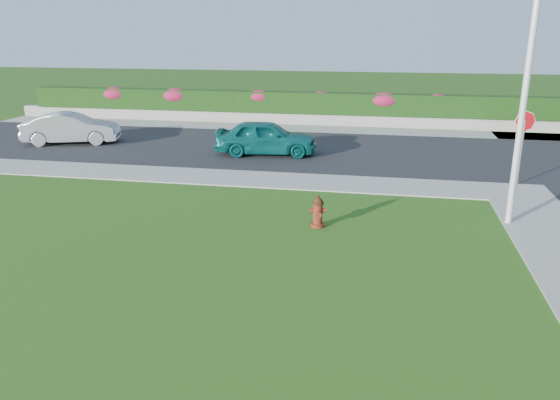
% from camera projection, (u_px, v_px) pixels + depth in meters
% --- Properties ---
extents(ground, '(120.00, 120.00, 0.00)m').
position_uv_depth(ground, '(213.00, 313.00, 9.77)').
color(ground, black).
rests_on(ground, ground).
extents(street_far, '(26.00, 8.00, 0.04)m').
position_uv_depth(street_far, '(201.00, 146.00, 23.79)').
color(street_far, black).
rests_on(street_far, ground).
extents(sidewalk_far, '(24.00, 2.00, 0.04)m').
position_uv_depth(sidewalk_far, '(128.00, 173.00, 19.29)').
color(sidewalk_far, gray).
rests_on(sidewalk_far, ground).
extents(curb_corner, '(2.00, 2.00, 0.04)m').
position_uv_depth(curb_corner, '(518.00, 192.00, 16.92)').
color(curb_corner, gray).
rests_on(curb_corner, ground).
extents(sidewalk_beyond, '(34.00, 2.00, 0.04)m').
position_uv_depth(sidewalk_beyond, '(308.00, 129.00, 27.75)').
color(sidewalk_beyond, gray).
rests_on(sidewalk_beyond, ground).
extents(retaining_wall, '(34.00, 0.40, 0.60)m').
position_uv_depth(retaining_wall, '(312.00, 119.00, 29.07)').
color(retaining_wall, gray).
rests_on(retaining_wall, ground).
extents(hedge, '(32.00, 0.90, 1.10)m').
position_uv_depth(hedge, '(313.00, 103.00, 28.91)').
color(hedge, black).
rests_on(hedge, retaining_wall).
extents(fire_hydrant, '(0.44, 0.41, 0.84)m').
position_uv_depth(fire_hydrant, '(318.00, 212.00, 13.92)').
color(fire_hydrant, '#571E0D').
rests_on(fire_hydrant, ground).
extents(sedan_teal, '(4.22, 2.13, 1.38)m').
position_uv_depth(sedan_teal, '(266.00, 137.00, 21.83)').
color(sedan_teal, '#0B5A58').
rests_on(sedan_teal, street_far).
extents(sedan_silver, '(4.31, 2.60, 1.34)m').
position_uv_depth(sedan_silver, '(71.00, 128.00, 23.97)').
color(sedan_silver, '#A3A4AA').
rests_on(sedan_silver, street_far).
extents(utility_pole, '(0.16, 0.16, 6.22)m').
position_uv_depth(utility_pole, '(523.00, 104.00, 13.32)').
color(utility_pole, silver).
rests_on(utility_pole, ground).
extents(stop_sign, '(0.65, 0.17, 2.44)m').
position_uv_depth(stop_sign, '(524.00, 131.00, 17.20)').
color(stop_sign, slate).
rests_on(stop_sign, ground).
extents(flower_clump_a, '(1.52, 0.98, 0.76)m').
position_uv_depth(flower_clump_a, '(115.00, 94.00, 30.79)').
color(flower_clump_a, '#BD2052').
rests_on(flower_clump_a, hedge).
extents(flower_clump_b, '(1.57, 1.01, 0.78)m').
position_uv_depth(flower_clump_b, '(175.00, 95.00, 30.14)').
color(flower_clump_b, '#BD2052').
rests_on(flower_clump_b, hedge).
extents(flower_clump_c, '(1.35, 0.87, 0.67)m').
position_uv_depth(flower_clump_c, '(259.00, 96.00, 29.26)').
color(flower_clump_c, '#BD2052').
rests_on(flower_clump_c, hedge).
extents(flower_clump_d, '(1.04, 0.67, 0.52)m').
position_uv_depth(flower_clump_d, '(321.00, 97.00, 28.63)').
color(flower_clump_d, '#BD2052').
rests_on(flower_clump_d, hedge).
extents(flower_clump_e, '(1.56, 1.00, 0.78)m').
position_uv_depth(flower_clump_e, '(384.00, 100.00, 28.07)').
color(flower_clump_e, '#BD2052').
rests_on(flower_clump_e, hedge).
extents(flower_clump_f, '(1.06, 0.68, 0.53)m').
position_uv_depth(flower_clump_f, '(437.00, 99.00, 27.55)').
color(flower_clump_f, '#BD2052').
rests_on(flower_clump_f, hedge).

